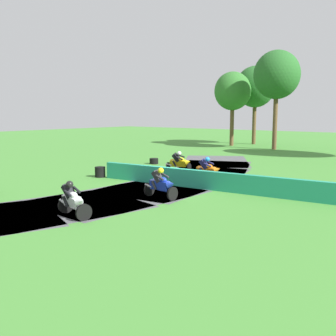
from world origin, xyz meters
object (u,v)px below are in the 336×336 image
motorcycle_lead_white (73,200)px  tire_stack_mid_a (100,172)px  tire_stack_mid_b (154,161)px  motorcycle_chase_blue (161,184)px  motorcycle_fourth_yellow (179,162)px  motorcycle_trailing_orange (207,170)px

motorcycle_lead_white → tire_stack_mid_a: (-5.89, 6.69, -0.35)m
motorcycle_lead_white → tire_stack_mid_b: size_ratio=2.69×
motorcycle_chase_blue → motorcycle_fourth_yellow: size_ratio=0.98×
motorcycle_trailing_orange → tire_stack_mid_a: bearing=-155.4°
motorcycle_fourth_yellow → tire_stack_mid_b: (-3.86, 2.16, -0.44)m
tire_stack_mid_a → motorcycle_fourth_yellow: bearing=59.6°
motorcycle_lead_white → motorcycle_chase_blue: (0.52, 4.35, 0.01)m
motorcycle_trailing_orange → tire_stack_mid_b: bearing=151.1°
motorcycle_trailing_orange → tire_stack_mid_b: (-7.00, 3.87, -0.45)m
tire_stack_mid_b → motorcycle_trailing_orange: bearing=-28.9°
tire_stack_mid_a → tire_stack_mid_b: 6.59m
motorcycle_chase_blue → motorcycle_trailing_orange: bearing=98.7°
motorcycle_chase_blue → motorcycle_trailing_orange: 4.98m
motorcycle_chase_blue → motorcycle_fourth_yellow: (-3.89, 6.63, -0.02)m
motorcycle_lead_white → tire_stack_mid_b: bearing=118.8°
tire_stack_mid_a → tire_stack_mid_b: tire_stack_mid_a is taller
motorcycle_lead_white → tire_stack_mid_b: motorcycle_lead_white is taller
motorcycle_lead_white → motorcycle_trailing_orange: (-0.24, 9.27, 0.00)m
tire_stack_mid_a → tire_stack_mid_b: (-1.34, 6.46, -0.10)m
motorcycle_lead_white → motorcycle_fourth_yellow: 11.48m
motorcycle_lead_white → motorcycle_fourth_yellow: motorcycle_lead_white is taller
motorcycle_trailing_orange → motorcycle_chase_blue: bearing=-81.3°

